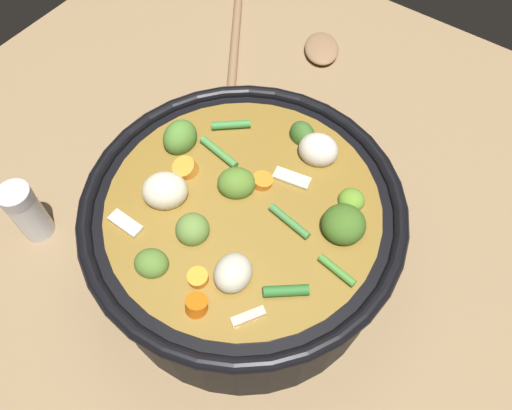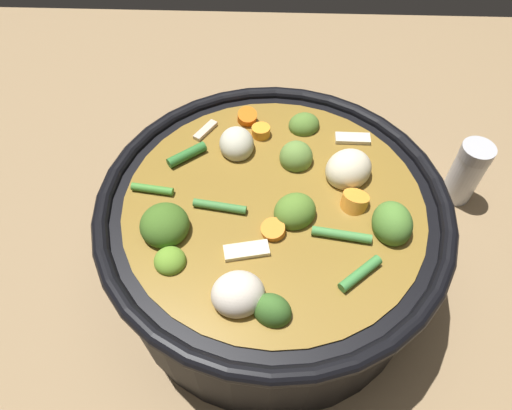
% 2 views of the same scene
% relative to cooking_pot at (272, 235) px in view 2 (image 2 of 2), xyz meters
% --- Properties ---
extents(ground_plane, '(1.10, 1.10, 0.00)m').
position_rel_cooking_pot_xyz_m(ground_plane, '(-0.00, -0.00, -0.07)').
color(ground_plane, '#8C704C').
extents(cooking_pot, '(0.33, 0.33, 0.15)m').
position_rel_cooking_pot_xyz_m(cooking_pot, '(0.00, 0.00, 0.00)').
color(cooking_pot, black).
rests_on(cooking_pot, ground_plane).
extents(salt_shaker, '(0.04, 0.04, 0.09)m').
position_rel_cooking_pot_xyz_m(salt_shaker, '(-0.12, 0.23, -0.03)').
color(salt_shaker, silver).
rests_on(salt_shaker, ground_plane).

